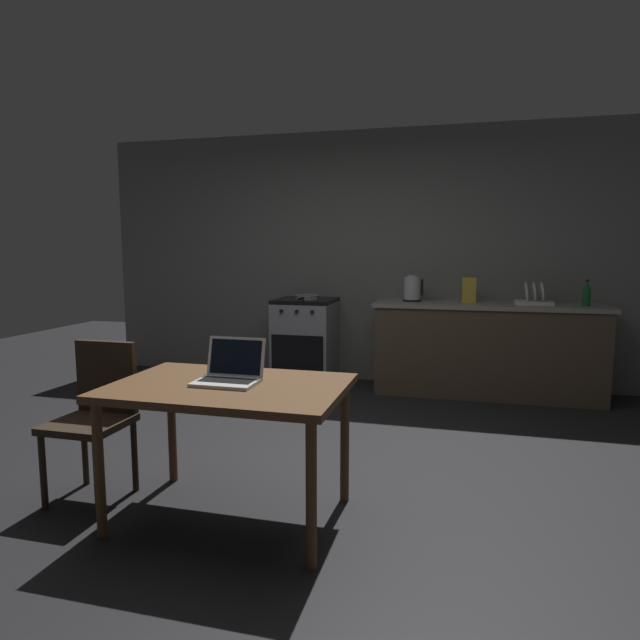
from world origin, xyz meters
The scene contains 12 objects.
ground_plane centered at (0.00, 0.00, 0.00)m, with size 12.00×12.00×0.00m, color black.
back_wall centered at (0.30, 2.58, 1.32)m, with size 6.40×0.10×2.64m, color slate.
kitchen_counter centered at (1.30, 2.23, 0.45)m, with size 2.16×0.64×0.90m.
stove_oven centered at (-0.53, 2.23, 0.45)m, with size 0.60×0.62×0.90m.
dining_table centered at (-0.08, -0.71, 0.65)m, with size 1.20×0.81×0.73m.
chair centered at (-0.93, -0.65, 0.51)m, with size 0.40×0.40×0.88m.
laptop centered at (-0.09, -0.68, 0.77)m, with size 0.32×0.28×0.22m.
electric_kettle centered at (0.57, 2.23, 1.02)m, with size 0.20×0.17×0.26m.
bottle centered at (2.15, 2.18, 1.01)m, with size 0.07×0.07×0.24m.
frying_pan centered at (-0.51, 2.20, 0.92)m, with size 0.26×0.43×0.05m.
cereal_box centered at (1.12, 2.25, 1.02)m, with size 0.13×0.05×0.24m.
dish_rack centered at (1.71, 2.23, 0.94)m, with size 0.34×0.26×0.21m.
Camera 1 is at (1.08, -3.27, 1.42)m, focal length 30.94 mm.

